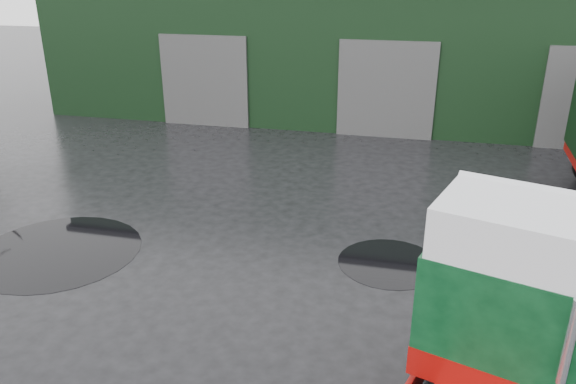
{
  "coord_description": "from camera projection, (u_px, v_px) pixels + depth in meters",
  "views": [
    {
      "loc": [
        3.44,
        -9.41,
        6.87
      ],
      "look_at": [
        0.49,
        2.89,
        1.7
      ],
      "focal_mm": 35.0,
      "sensor_mm": 36.0,
      "label": 1
    }
  ],
  "objects": [
    {
      "name": "tree_back_b",
      "position": [
        536.0,
        17.0,
        35.23
      ],
      "size": [
        4.4,
        4.4,
        7.5
      ],
      "primitive_type": null,
      "color": "black",
      "rests_on": "ground"
    },
    {
      "name": "puddle_2",
      "position": [
        58.0,
        251.0,
        14.43
      ],
      "size": [
        4.19,
        4.19,
        0.01
      ],
      "primitive_type": "cylinder",
      "color": "black",
      "rests_on": "ground"
    },
    {
      "name": "puddle_1",
      "position": [
        389.0,
        263.0,
        13.86
      ],
      "size": [
        2.55,
        2.55,
        0.01
      ],
      "primitive_type": "cylinder",
      "color": "black",
      "rests_on": "ground"
    },
    {
      "name": "warehouse",
      "position": [
        397.0,
        43.0,
        28.19
      ],
      "size": [
        32.4,
        12.4,
        6.3
      ],
      "color": "black",
      "rests_on": "ground"
    },
    {
      "name": "hero_tractor",
      "position": [
        478.0,
        370.0,
        7.43
      ],
      "size": [
        4.27,
        6.54,
        3.76
      ],
      "primitive_type": null,
      "rotation": [
        0.0,
        0.0,
        -0.31
      ],
      "color": "#093418",
      "rests_on": "ground"
    },
    {
      "name": "ground",
      "position": [
        234.0,
        315.0,
        11.81
      ],
      "size": [
        100.0,
        100.0,
        0.0
      ],
      "primitive_type": "plane",
      "color": "black"
    }
  ]
}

